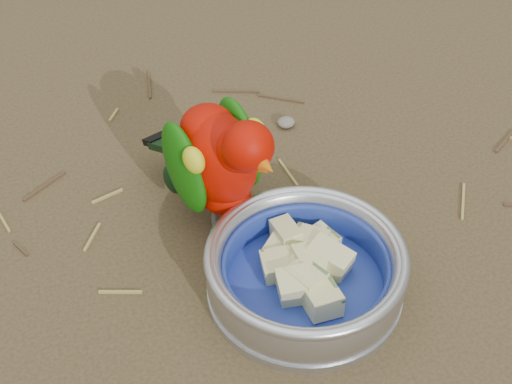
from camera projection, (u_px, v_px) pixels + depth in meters
name	position (u px, v px, depth m)	size (l,w,h in m)	color
ground	(234.00, 304.00, 0.82)	(60.00, 60.00, 0.00)	#493A24
food_bowl	(305.00, 288.00, 0.82)	(0.21, 0.21, 0.02)	#B2B2BA
bowl_wall	(306.00, 269.00, 0.80)	(0.21, 0.21, 0.04)	#B2B2BA
fruit_wedges	(305.00, 273.00, 0.81)	(0.12, 0.12, 0.03)	beige
lory_parrot	(220.00, 169.00, 0.85)	(0.10, 0.21, 0.17)	#A90A00
ground_debris	(215.00, 304.00, 0.82)	(0.90, 0.80, 0.01)	#988945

